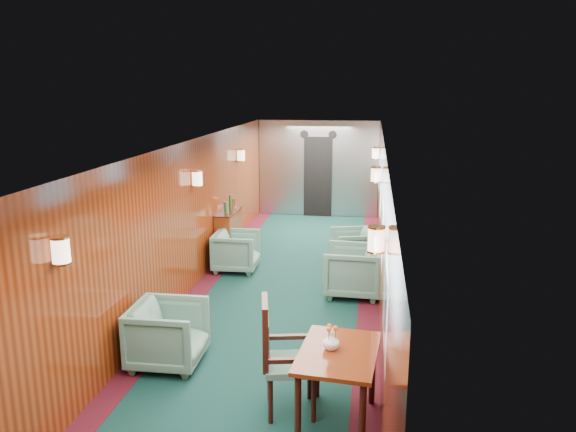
# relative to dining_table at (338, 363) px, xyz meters

# --- Properties ---
(room) EXTENTS (12.00, 12.10, 2.40)m
(room) POSITION_rel_dining_table_xyz_m (-1.08, 3.05, 0.98)
(room) COLOR #0D312A
(room) RESTS_ON ground
(bulkhead) EXTENTS (2.98, 0.17, 2.39)m
(bulkhead) POSITION_rel_dining_table_xyz_m (-1.08, 8.96, 0.53)
(bulkhead) COLOR #B0B1B7
(bulkhead) RESTS_ON ground
(windows_right) EXTENTS (0.02, 8.60, 0.80)m
(windows_right) POSITION_rel_dining_table_xyz_m (0.41, 3.30, 0.80)
(windows_right) COLOR #B1B4B8
(windows_right) RESTS_ON ground
(wall_sconces) EXTENTS (2.97, 7.97, 0.25)m
(wall_sconces) POSITION_rel_dining_table_xyz_m (-1.08, 3.62, 1.13)
(wall_sconces) COLOR #FFE7C6
(wall_sconces) RESTS_ON ground
(dining_table) EXTENTS (0.82, 1.10, 0.78)m
(dining_table) POSITION_rel_dining_table_xyz_m (0.00, 0.00, 0.00)
(dining_table) COLOR maroon
(dining_table) RESTS_ON ground
(side_chair) EXTENTS (0.63, 0.65, 1.20)m
(side_chair) POSITION_rel_dining_table_xyz_m (-0.59, 0.14, -0.00)
(side_chair) COLOR #214D43
(side_chair) RESTS_ON ground
(credenza) EXTENTS (0.32, 1.02, 1.19)m
(credenza) POSITION_rel_dining_table_xyz_m (-2.42, 5.19, -0.19)
(credenza) COLOR maroon
(credenza) RESTS_ON ground
(flower_vase) EXTENTS (0.19, 0.19, 0.17)m
(flower_vase) POSITION_rel_dining_table_xyz_m (-0.07, 0.03, 0.21)
(flower_vase) COLOR white
(flower_vase) RESTS_ON dining_table
(armchair_left_near) EXTENTS (0.84, 0.82, 0.76)m
(armchair_left_near) POSITION_rel_dining_table_xyz_m (-2.06, 0.92, -0.28)
(armchair_left_near) COLOR #214D43
(armchair_left_near) RESTS_ON ground
(armchair_left_far) EXTENTS (0.79, 0.77, 0.71)m
(armchair_left_far) POSITION_rel_dining_table_xyz_m (-2.09, 4.42, -0.30)
(armchair_left_far) COLOR #214D43
(armchair_left_far) RESTS_ON ground
(armchair_right_near) EXTENTS (0.90, 0.88, 0.79)m
(armchair_right_near) POSITION_rel_dining_table_xyz_m (0.00, 3.53, -0.26)
(armchair_right_near) COLOR #214D43
(armchair_right_near) RESTS_ON ground
(armchair_right_far) EXTENTS (0.94, 0.93, 0.70)m
(armchair_right_far) POSITION_rel_dining_table_xyz_m (-0.03, 4.92, -0.30)
(armchair_right_far) COLOR #214D43
(armchair_right_far) RESTS_ON ground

